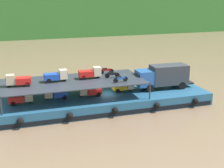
{
  "coord_description": "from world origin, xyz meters",
  "views": [
    {
      "loc": [
        -11.37,
        -37.5,
        13.98
      ],
      "look_at": [
        1.05,
        0.0,
        2.7
      ],
      "focal_mm": 52.94,
      "sensor_mm": 36.0,
      "label": 1
    }
  ],
  "objects": [
    {
      "name": "motorcycle_upper_port",
      "position": [
        1.36,
        -2.23,
        3.93
      ],
      "size": [
        1.89,
        0.55,
        0.87
      ],
      "color": "black",
      "rests_on": "cargo_rack"
    },
    {
      "name": "cargo_rack",
      "position": [
        -3.8,
        0.0,
        3.43
      ],
      "size": [
        16.86,
        7.41,
        2.0
      ],
      "color": "#2D333D",
      "rests_on": "cargo_barge"
    },
    {
      "name": "motorcycle_upper_stbd",
      "position": [
        1.02,
        2.23,
        3.93
      ],
      "size": [
        1.9,
        0.55,
        0.87
      ],
      "color": "black",
      "rests_on": "cargo_rack"
    },
    {
      "name": "mini_truck_upper_fore",
      "position": [
        -1.56,
        0.61,
        4.19
      ],
      "size": [
        2.77,
        1.25,
        1.38
      ],
      "color": "red",
      "rests_on": "cargo_rack"
    },
    {
      "name": "mini_truck_lower_aft",
      "position": [
        -6.02,
        -0.03,
        2.19
      ],
      "size": [
        2.77,
        1.25,
        1.38
      ],
      "color": "#1E47B7",
      "rests_on": "cargo_barge"
    },
    {
      "name": "mini_truck_lower_fore",
      "position": [
        2.72,
        0.35,
        2.19
      ],
      "size": [
        2.76,
        1.23,
        1.38
      ],
      "color": "gold",
      "rests_on": "cargo_barge"
    },
    {
      "name": "mini_truck_lower_mid",
      "position": [
        -1.9,
        -0.26,
        2.19
      ],
      "size": [
        2.78,
        1.26,
        1.38
      ],
      "color": "red",
      "rests_on": "cargo_barge"
    },
    {
      "name": "mini_truck_lower_stern",
      "position": [
        -10.03,
        -0.53,
        2.19
      ],
      "size": [
        2.78,
        1.27,
        1.38
      ],
      "color": "red",
      "rests_on": "cargo_barge"
    },
    {
      "name": "ground_plane",
      "position": [
        0.0,
        0.0,
        0.0
      ],
      "size": [
        400.0,
        400.0,
        0.0
      ],
      "primitive_type": "plane",
      "color": "#7F664C"
    },
    {
      "name": "mini_truck_upper_mid",
      "position": [
        -5.77,
        0.49,
        4.19
      ],
      "size": [
        2.75,
        1.21,
        1.38
      ],
      "color": "#1E47B7",
      "rests_on": "cargo_rack"
    },
    {
      "name": "mini_truck_upper_stern",
      "position": [
        -10.16,
        -0.18,
        4.19
      ],
      "size": [
        2.79,
        1.29,
        1.38
      ],
      "color": "red",
      "rests_on": "cargo_rack"
    },
    {
      "name": "cargo_barge",
      "position": [
        -0.0,
        -0.04,
        0.75
      ],
      "size": [
        26.06,
        8.81,
        1.5
      ],
      "color": "#23567A",
      "rests_on": "ground"
    },
    {
      "name": "covered_lorry",
      "position": [
        8.05,
        -0.12,
        3.19
      ],
      "size": [
        7.92,
        2.53,
        3.1
      ],
      "color": "#285BA3",
      "rests_on": "cargo_barge"
    },
    {
      "name": "motorcycle_upper_centre",
      "position": [
        1.06,
        0.0,
        3.93
      ],
      "size": [
        1.9,
        0.55,
        0.87
      ],
      "color": "black",
      "rests_on": "cargo_rack"
    }
  ]
}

